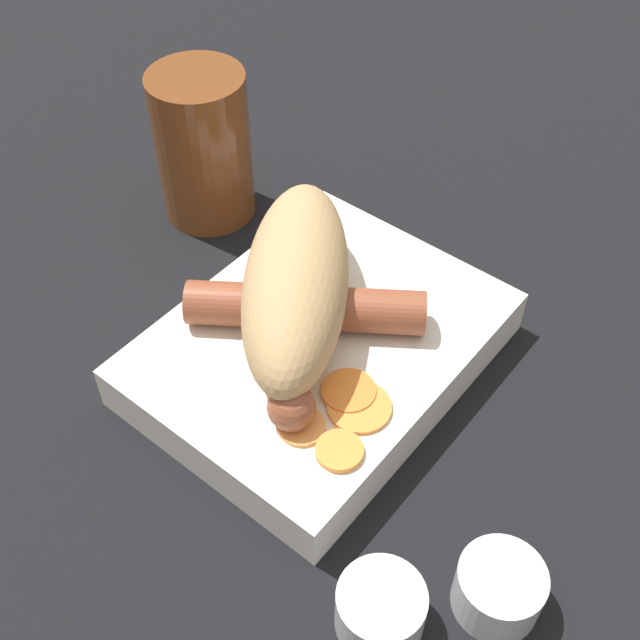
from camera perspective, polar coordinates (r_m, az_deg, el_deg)
ground_plane at (r=0.50m, az=0.00°, el=-3.20°), size 3.00×3.00×0.00m
food_tray at (r=0.49m, az=0.00°, el=-2.04°), size 0.21×0.16×0.03m
bread_roll at (r=0.46m, az=-1.95°, el=2.49°), size 0.17×0.14×0.06m
sausage at (r=0.47m, az=-1.26°, el=0.71°), size 0.14×0.13×0.03m
pickled_veggies at (r=0.44m, az=1.62°, el=-6.72°), size 0.07×0.06×0.00m
condiment_cup_near at (r=0.40m, az=4.30°, el=-19.94°), size 0.04×0.04×0.03m
condiment_cup_far at (r=0.42m, az=12.54°, el=-18.26°), size 0.04×0.04×0.03m
drink_glass at (r=0.58m, az=-8.30°, el=12.10°), size 0.07×0.07×0.11m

